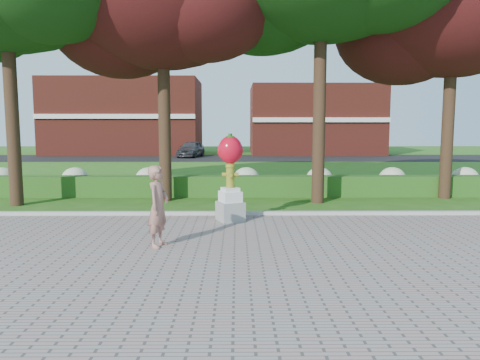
{
  "coord_description": "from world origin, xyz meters",
  "views": [
    {
      "loc": [
        0.61,
        -11.01,
        2.77
      ],
      "look_at": [
        0.69,
        1.0,
        1.35
      ],
      "focal_mm": 35.0,
      "sensor_mm": 36.0,
      "label": 1
    }
  ],
  "objects": [
    {
      "name": "lawn_hedge",
      "position": [
        0.0,
        7.0,
        0.4
      ],
      "size": [
        24.0,
        0.7,
        0.8
      ],
      "primitive_type": "cube",
      "color": "#224E16",
      "rests_on": "ground"
    },
    {
      "name": "building_right",
      "position": [
        8.0,
        34.0,
        3.2
      ],
      "size": [
        12.0,
        8.0,
        6.4
      ],
      "primitive_type": "cube",
      "color": "maroon",
      "rests_on": "ground"
    },
    {
      "name": "walkway",
      "position": [
        0.0,
        -4.0,
        0.02
      ],
      "size": [
        40.0,
        14.0,
        0.04
      ],
      "primitive_type": "cube",
      "color": "gray",
      "rests_on": "ground"
    },
    {
      "name": "hydrangea_row",
      "position": [
        0.57,
        8.0,
        0.55
      ],
      "size": [
        20.1,
        1.1,
        0.99
      ],
      "color": "#B6C092",
      "rests_on": "ground"
    },
    {
      "name": "woman",
      "position": [
        -1.16,
        -0.68,
        0.96
      ],
      "size": [
        0.6,
        0.76,
        1.84
      ],
      "primitive_type": "imported",
      "rotation": [
        0.0,
        0.0,
        1.31
      ],
      "color": "#A36B5D",
      "rests_on": "walkway"
    },
    {
      "name": "street",
      "position": [
        0.0,
        28.0,
        0.01
      ],
      "size": [
        50.0,
        8.0,
        0.02
      ],
      "primitive_type": "cube",
      "color": "black",
      "rests_on": "ground"
    },
    {
      "name": "tree_far_right",
      "position": [
        8.4,
        6.58,
        6.97
      ],
      "size": [
        7.88,
        6.72,
        10.21
      ],
      "color": "black",
      "rests_on": "ground"
    },
    {
      "name": "ground",
      "position": [
        0.0,
        0.0,
        0.0
      ],
      "size": [
        100.0,
        100.0,
        0.0
      ],
      "primitive_type": "plane",
      "color": "#2B5B16",
      "rests_on": "ground"
    },
    {
      "name": "parked_car",
      "position": [
        -3.34,
        29.22,
        0.71
      ],
      "size": [
        2.38,
        4.3,
        1.39
      ],
      "primitive_type": "imported",
      "rotation": [
        0.0,
        0.0,
        -0.19
      ],
      "color": "#3A3C41",
      "rests_on": "street"
    },
    {
      "name": "curb",
      "position": [
        0.0,
        3.0,
        0.07
      ],
      "size": [
        40.0,
        0.18,
        0.15
      ],
      "primitive_type": "cube",
      "color": "#ADADA5",
      "rests_on": "ground"
    },
    {
      "name": "hydrant_sculpture",
      "position": [
        0.42,
        2.18,
        1.36
      ],
      "size": [
        0.88,
        0.88,
        2.49
      ],
      "rotation": [
        0.0,
        0.0,
        0.4
      ],
      "color": "gray",
      "rests_on": "walkway"
    },
    {
      "name": "building_left",
      "position": [
        -10.0,
        34.0,
        3.5
      ],
      "size": [
        14.0,
        8.0,
        7.0
      ],
      "primitive_type": "cube",
      "color": "maroon",
      "rests_on": "ground"
    }
  ]
}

